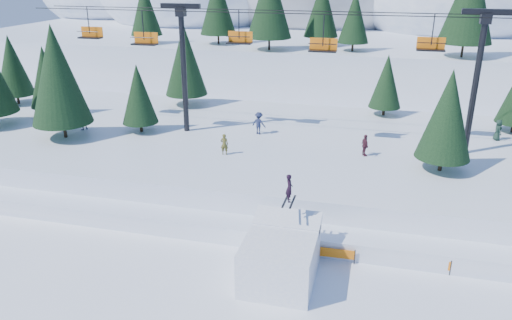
% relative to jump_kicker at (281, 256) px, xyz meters
% --- Properties ---
extents(ground, '(160.00, 160.00, 0.00)m').
position_rel_jump_kicker_xyz_m(ground, '(-2.25, -2.53, -1.33)').
color(ground, white).
rests_on(ground, ground).
extents(mid_shelf, '(70.00, 22.00, 2.50)m').
position_rel_jump_kicker_xyz_m(mid_shelf, '(-2.25, 15.47, -0.08)').
color(mid_shelf, white).
rests_on(mid_shelf, ground).
extents(berm, '(70.00, 6.00, 1.10)m').
position_rel_jump_kicker_xyz_m(berm, '(-2.25, 5.47, -0.78)').
color(berm, white).
rests_on(berm, ground).
extents(mountain_ridge, '(119.00, 60.49, 26.46)m').
position_rel_jump_kicker_xyz_m(mountain_ridge, '(-7.33, 70.79, 8.32)').
color(mountain_ridge, white).
rests_on(mountain_ridge, ground).
extents(jump_kicker, '(3.62, 4.94, 5.36)m').
position_rel_jump_kicker_xyz_m(jump_kicker, '(0.00, 0.00, 0.00)').
color(jump_kicker, white).
rests_on(jump_kicker, ground).
extents(chairlift, '(46.00, 3.21, 10.28)m').
position_rel_jump_kicker_xyz_m(chairlift, '(-1.07, 15.52, 7.99)').
color(chairlift, black).
rests_on(chairlift, mid_shelf).
extents(conifer_stand, '(62.07, 16.90, 8.98)m').
position_rel_jump_kicker_xyz_m(conifer_stand, '(-3.32, 15.68, 5.47)').
color(conifer_stand, black).
rests_on(conifer_stand, mid_shelf).
extents(distant_skiers, '(34.29, 9.10, 1.85)m').
position_rel_jump_kicker_xyz_m(distant_skiers, '(-3.01, 15.27, 2.03)').
color(distant_skiers, '#2C2944').
rests_on(distant_skiers, mid_shelf).
extents(banner_near, '(2.86, 0.13, 0.90)m').
position_rel_jump_kicker_xyz_m(banner_near, '(2.31, 2.27, -0.79)').
color(banner_near, black).
rests_on(banner_near, ground).
extents(banner_far, '(2.84, 0.40, 0.90)m').
position_rel_jump_kicker_xyz_m(banner_far, '(7.34, 2.64, -0.79)').
color(banner_far, black).
rests_on(banner_far, ground).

